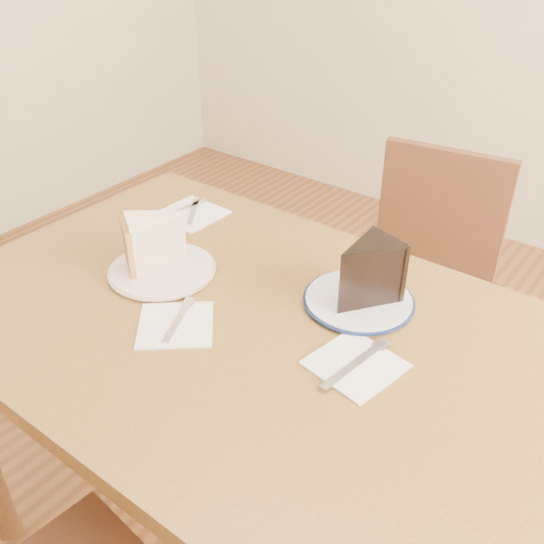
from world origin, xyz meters
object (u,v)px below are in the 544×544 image
(table, at_px, (243,357))
(plate_navy, at_px, (359,301))
(carrot_cake, at_px, (158,242))
(chair_far, at_px, (418,291))
(chocolate_cake, at_px, (363,277))
(plate_cream, at_px, (162,270))

(table, distance_m, plate_navy, 0.25)
(plate_navy, bearing_deg, carrot_cake, -160.11)
(chair_far, height_order, chocolate_cake, chocolate_cake)
(chair_far, height_order, plate_navy, chair_far)
(plate_navy, bearing_deg, plate_cream, -158.13)
(chocolate_cake, bearing_deg, table, 61.10)
(table, height_order, chair_far, chair_far)
(carrot_cake, bearing_deg, plate_navy, 53.10)
(table, xyz_separation_m, chair_far, (0.08, 0.67, -0.18))
(plate_cream, xyz_separation_m, chocolate_cake, (0.39, 0.14, 0.06))
(plate_navy, bearing_deg, chocolate_cake, -46.93)
(plate_navy, xyz_separation_m, carrot_cake, (-0.40, -0.14, 0.06))
(plate_cream, relative_size, chocolate_cake, 1.76)
(table, distance_m, plate_cream, 0.26)
(plate_navy, bearing_deg, chair_far, 98.64)
(chair_far, bearing_deg, carrot_cake, 55.87)
(carrot_cake, xyz_separation_m, chocolate_cake, (0.41, 0.13, 0.01))
(chair_far, distance_m, plate_cream, 0.78)
(chair_far, relative_size, chocolate_cake, 6.91)
(chocolate_cake, bearing_deg, chair_far, -64.41)
(table, relative_size, plate_navy, 5.81)
(plate_navy, bearing_deg, table, -131.31)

